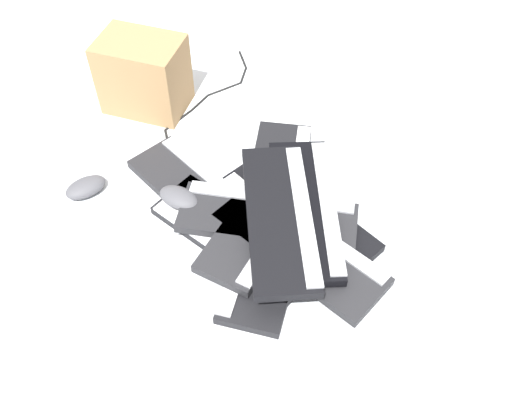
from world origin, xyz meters
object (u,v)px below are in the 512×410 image
(keyboard_2, at_px, (298,214))
(keyboard_5, at_px, (268,217))
(keyboard_4, at_px, (200,194))
(keyboard_6, at_px, (305,208))
(keyboard_7, at_px, (265,216))
(mouse_2, at_px, (86,187))
(mouse_1, at_px, (279,251))
(keyboard_0, at_px, (234,236))
(keyboard_1, at_px, (268,250))
(keyboard_3, at_px, (278,181))
(mouse_0, at_px, (269,193))
(cardboard_box, at_px, (144,75))
(keyboard_8, at_px, (300,247))
(keyboard_9, at_px, (280,216))
(mouse_3, at_px, (179,198))

(keyboard_2, xyz_separation_m, keyboard_5, (0.08, -0.02, 0.03))
(keyboard_4, xyz_separation_m, keyboard_6, (-0.15, 0.25, 0.06))
(keyboard_7, distance_m, mouse_2, 0.49)
(keyboard_6, xyz_separation_m, mouse_1, (0.14, 0.06, 0.01))
(keyboard_0, distance_m, keyboard_5, 0.10)
(keyboard_1, distance_m, keyboard_5, 0.08)
(keyboard_0, distance_m, keyboard_2, 0.18)
(keyboard_5, xyz_separation_m, keyboard_7, (0.00, -0.01, 0.00))
(keyboard_5, height_order, mouse_1, mouse_1)
(keyboard_3, distance_m, keyboard_6, 0.17)
(keyboard_4, relative_size, keyboard_6, 1.01)
(keyboard_3, distance_m, mouse_0, 0.12)
(keyboard_5, distance_m, keyboard_6, 0.10)
(keyboard_7, bearing_deg, mouse_0, -140.33)
(keyboard_3, xyz_separation_m, cardboard_box, (0.09, -0.50, 0.10))
(keyboard_1, relative_size, keyboard_7, 0.96)
(keyboard_2, bearing_deg, keyboard_4, -53.77)
(keyboard_7, height_order, keyboard_8, same)
(keyboard_1, bearing_deg, cardboard_box, -96.29)
(keyboard_7, xyz_separation_m, mouse_0, (-0.04, -0.03, 0.04))
(keyboard_5, bearing_deg, keyboard_2, 164.05)
(keyboard_9, bearing_deg, keyboard_0, -43.31)
(keyboard_6, bearing_deg, keyboard_3, -105.28)
(keyboard_4, bearing_deg, cardboard_box, -103.62)
(mouse_0, distance_m, mouse_2, 0.49)
(keyboard_3, height_order, mouse_0, mouse_0)
(mouse_0, xyz_separation_m, mouse_2, (0.33, -0.36, -0.06))
(keyboard_3, relative_size, cardboard_box, 1.79)
(keyboard_0, height_order, mouse_0, mouse_0)
(keyboard_1, relative_size, mouse_0, 4.04)
(keyboard_4, distance_m, mouse_3, 0.07)
(keyboard_6, relative_size, cardboard_box, 1.86)
(mouse_2, bearing_deg, keyboard_8, 124.73)
(keyboard_1, height_order, keyboard_9, keyboard_9)
(keyboard_2, xyz_separation_m, keyboard_6, (0.01, 0.03, 0.06))
(keyboard_7, relative_size, keyboard_8, 1.02)
(keyboard_5, distance_m, mouse_3, 0.23)
(keyboard_0, relative_size, mouse_2, 4.19)
(keyboard_0, height_order, mouse_1, mouse_1)
(keyboard_0, bearing_deg, cardboard_box, -101.28)
(keyboard_8, bearing_deg, keyboard_9, -83.43)
(keyboard_0, bearing_deg, mouse_2, -60.96)
(keyboard_0, bearing_deg, keyboard_2, 164.65)
(keyboard_6, xyz_separation_m, keyboard_7, (0.08, -0.06, -0.03))
(keyboard_0, bearing_deg, mouse_0, -174.12)
(keyboard_5, xyz_separation_m, keyboard_6, (-0.07, 0.05, 0.03))
(keyboard_0, xyz_separation_m, mouse_1, (-0.03, 0.14, 0.07))
(keyboard_9, bearing_deg, keyboard_5, -98.34)
(keyboard_0, relative_size, keyboard_4, 1.03)
(mouse_3, bearing_deg, keyboard_3, 50.01)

